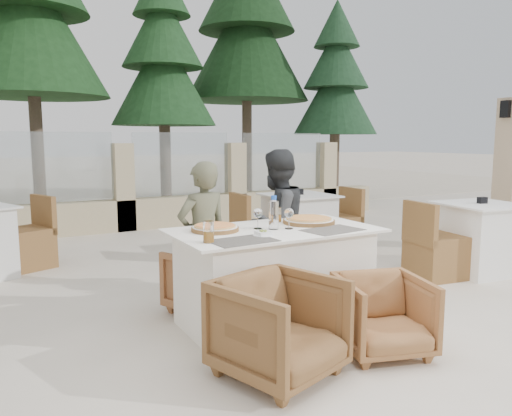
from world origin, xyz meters
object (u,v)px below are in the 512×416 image
wine_glass_near (289,217)px  beer_glass_right (278,215)px  beer_glass_left (209,232)px  water_bottle (274,212)px  bg_table_b (299,224)px  dining_table (274,277)px  olive_dish (263,233)px  armchair_far_left (208,280)px  armchair_near_left (279,327)px  pizza_left (215,228)px  bg_table_c (480,238)px  pizza_right (309,220)px  armchair_near_right (383,315)px  armchair_far_right (274,265)px  diner_right (277,223)px  diner_left (203,238)px  wine_glass_centre (258,217)px

wine_glass_near → beer_glass_right: bearing=74.2°
wine_glass_near → beer_glass_left: (-0.76, -0.18, -0.02)m
water_bottle → bg_table_b: 2.52m
dining_table → olive_dish: bearing=-136.8°
armchair_far_left → armchair_near_left: armchair_near_left is taller
pizza_left → armchair_far_left: pizza_left is taller
beer_glass_left → bg_table_c: beer_glass_left is taller
pizza_right → armchair_near_right: pizza_right is taller
bg_table_b → olive_dish: bearing=-127.4°
armchair_far_right → bg_table_c: (2.40, -0.41, 0.11)m
dining_table → armchair_far_right: 0.78m
beer_glass_right → armchair_near_left: beer_glass_right is taller
dining_table → diner_right: size_ratio=1.16×
diner_right → diner_left: bearing=-14.4°
wine_glass_centre → armchair_far_right: size_ratio=0.30×
armchair_near_right → wine_glass_centre: bearing=135.1°
wine_glass_near → diner_left: size_ratio=0.14×
armchair_near_left → armchair_near_right: bearing=-21.9°
water_bottle → beer_glass_left: water_bottle is taller
pizza_left → armchair_near_right: size_ratio=0.62×
olive_dish → armchair_near_left: bearing=-110.2°
pizza_left → armchair_far_left: (0.09, 0.37, -0.52)m
beer_glass_right → beer_glass_left: bearing=-149.4°
armchair_far_left → bg_table_b: size_ratio=0.37×
armchair_far_left → armchair_near_right: bearing=94.8°
pizza_right → armchair_far_left: 1.00m
wine_glass_near → beer_glass_left: bearing=-166.8°
armchair_near_right → bg_table_c: bearing=40.8°
beer_glass_left → bg_table_c: bearing=7.9°
dining_table → water_bottle: size_ratio=6.05×
dining_table → olive_dish: 0.50m
pizza_right → olive_dish: (-0.60, -0.29, -0.01)m
pizza_right → beer_glass_left: beer_glass_left is taller
armchair_far_left → armchair_near_right: size_ratio=1.03×
water_bottle → diner_left: bearing=127.2°
pizza_right → wine_glass_centre: bearing=-177.1°
wine_glass_near → beer_glass_right: (0.09, 0.33, -0.03)m
pizza_left → beer_glass_right: (0.64, 0.13, 0.04)m
armchair_far_right → wine_glass_near: bearing=44.9°
armchair_far_left → wine_glass_near: bearing=105.2°
pizza_right → diner_right: (0.01, 0.55, -0.11)m
beer_glass_left → armchair_far_right: 1.49m
armchair_near_left → armchair_near_right: 0.81m
pizza_left → bg_table_c: pizza_left is taller
armchair_far_right → beer_glass_left: bearing=17.2°
beer_glass_left → armchair_near_left: beer_glass_left is taller
water_bottle → wine_glass_near: size_ratio=1.44×
dining_table → bg_table_c: same height
armchair_near_left → armchair_near_right: size_ratio=1.17×
dining_table → armchair_near_right: dining_table is taller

